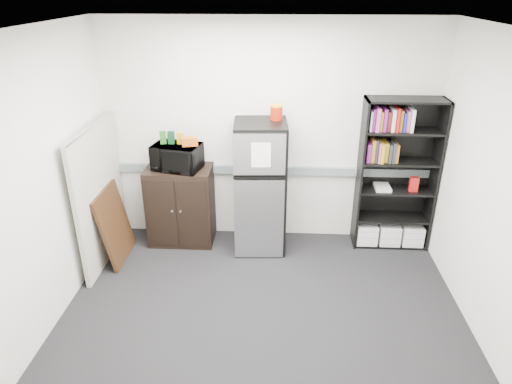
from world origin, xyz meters
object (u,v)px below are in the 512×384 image
bookshelf (396,177)px  refrigerator (260,188)px  cabinet (181,205)px  cubicle_partition (100,195)px  microwave (177,157)px

bookshelf → refrigerator: 1.63m
bookshelf → refrigerator: bearing=-174.9°
refrigerator → cabinet: bearing=172.0°
cubicle_partition → refrigerator: bearing=10.6°
cubicle_partition → microwave: (0.82, 0.40, 0.33)m
cabinet → refrigerator: (0.99, -0.08, 0.30)m
microwave → cabinet: bearing=102.2°
bookshelf → cubicle_partition: bookshelf is taller
bookshelf → microwave: size_ratio=3.37×
cabinet → microwave: (0.00, -0.02, 0.65)m
microwave → refrigerator: refrigerator is taller
cabinet → bookshelf: bearing=1.4°
bookshelf → refrigerator: bookshelf is taller
cubicle_partition → refrigerator: (1.81, 0.34, -0.02)m
cubicle_partition → microwave: cubicle_partition is taller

